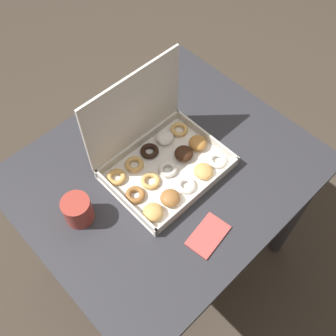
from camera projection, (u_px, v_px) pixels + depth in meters
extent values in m
plane|color=#42382D|center=(166.00, 254.00, 1.90)|extent=(8.00, 8.00, 0.00)
cube|color=#2D2D33|center=(165.00, 172.00, 1.28)|extent=(0.92, 0.78, 0.03)
cylinder|color=#2D2D33|center=(295.00, 213.00, 1.62)|extent=(0.06, 0.06, 0.73)
cylinder|color=#2D2D33|center=(33.00, 231.00, 1.57)|extent=(0.06, 0.06, 0.73)
cylinder|color=#2D2D33|center=(179.00, 121.00, 1.89)|extent=(0.06, 0.06, 0.73)
cube|color=silver|center=(168.00, 170.00, 1.26)|extent=(0.36, 0.28, 0.01)
cube|color=beige|center=(199.00, 194.00, 1.19)|extent=(0.36, 0.01, 0.03)
cube|color=beige|center=(140.00, 142.00, 1.30)|extent=(0.36, 0.01, 0.03)
cube|color=beige|center=(125.00, 201.00, 1.18)|extent=(0.01, 0.28, 0.03)
cube|color=beige|center=(206.00, 136.00, 1.31)|extent=(0.01, 0.28, 0.03)
cube|color=beige|center=(135.00, 109.00, 1.17)|extent=(0.36, 0.01, 0.28)
ellipsoid|color=tan|center=(153.00, 212.00, 1.16)|extent=(0.06, 0.06, 0.03)
ellipsoid|color=#9E6633|center=(170.00, 198.00, 1.18)|extent=(0.06, 0.06, 0.04)
torus|color=white|center=(187.00, 184.00, 1.22)|extent=(0.06, 0.06, 0.02)
ellipsoid|color=tan|center=(204.00, 171.00, 1.24)|extent=(0.06, 0.06, 0.03)
torus|color=white|center=(217.00, 160.00, 1.27)|extent=(0.06, 0.06, 0.02)
torus|color=#9E6633|center=(135.00, 195.00, 1.20)|extent=(0.06, 0.06, 0.02)
torus|color=tan|center=(151.00, 181.00, 1.22)|extent=(0.06, 0.06, 0.02)
torus|color=white|center=(168.00, 169.00, 1.25)|extent=(0.06, 0.06, 0.02)
ellipsoid|color=#381E11|center=(184.00, 154.00, 1.27)|extent=(0.06, 0.06, 0.04)
ellipsoid|color=#B77A38|center=(198.00, 143.00, 1.29)|extent=(0.06, 0.06, 0.03)
torus|color=tan|center=(117.00, 177.00, 1.23)|extent=(0.06, 0.06, 0.02)
torus|color=tan|center=(134.00, 164.00, 1.26)|extent=(0.06, 0.06, 0.02)
torus|color=black|center=(149.00, 151.00, 1.29)|extent=(0.06, 0.06, 0.02)
ellipsoid|color=white|center=(165.00, 138.00, 1.31)|extent=(0.06, 0.06, 0.03)
torus|color=tan|center=(179.00, 130.00, 1.34)|extent=(0.06, 0.06, 0.02)
cylinder|color=#A3382D|center=(78.00, 210.00, 1.14)|extent=(0.09, 0.09, 0.09)
cylinder|color=black|center=(75.00, 203.00, 1.10)|extent=(0.07, 0.07, 0.01)
cube|color=#CC4C47|center=(208.00, 235.00, 1.14)|extent=(0.14, 0.10, 0.01)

